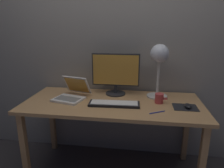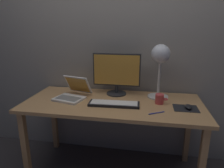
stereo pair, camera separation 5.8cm
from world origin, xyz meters
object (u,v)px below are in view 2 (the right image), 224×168
at_px(monitor, 117,73).
at_px(keyboard_main, 114,104).
at_px(pen, 157,113).
at_px(mouse, 188,107).
at_px(coffee_mug, 160,99).
at_px(desk_lamp, 160,59).
at_px(laptop, 73,92).

height_order(monitor, keyboard_main, monitor).
bearing_deg(pen, mouse, 27.31).
xyz_separation_m(keyboard_main, coffee_mug, (0.39, 0.11, 0.03)).
distance_m(desk_lamp, pen, 0.53).
distance_m(laptop, mouse, 1.04).
height_order(mouse, pen, mouse).
bearing_deg(pen, monitor, 133.09).
bearing_deg(coffee_mug, laptop, 178.56).
bearing_deg(desk_lamp, laptop, -169.95).
height_order(monitor, pen, monitor).
bearing_deg(laptop, desk_lamp, 10.05).
xyz_separation_m(laptop, desk_lamp, (0.80, 0.14, 0.31)).
relative_size(laptop, mouse, 3.80).
bearing_deg(pen, keyboard_main, 162.24).
xyz_separation_m(laptop, pen, (0.77, -0.24, -0.05)).
height_order(keyboard_main, laptop, laptop).
relative_size(keyboard_main, mouse, 4.63).
bearing_deg(laptop, coffee_mug, -1.44).
distance_m(laptop, pen, 0.81).
xyz_separation_m(monitor, keyboard_main, (0.02, -0.29, -0.21)).
bearing_deg(coffee_mug, monitor, 155.67).
distance_m(monitor, coffee_mug, 0.49).
bearing_deg(mouse, keyboard_main, -178.15).
bearing_deg(laptop, pen, -17.26).
distance_m(keyboard_main, desk_lamp, 0.59).
bearing_deg(desk_lamp, coffee_mug, -86.96).
distance_m(monitor, keyboard_main, 0.36).
relative_size(desk_lamp, coffee_mug, 4.57).
height_order(desk_lamp, mouse, desk_lamp).
height_order(laptop, pen, laptop).
height_order(laptop, mouse, laptop).
height_order(keyboard_main, coffee_mug, coffee_mug).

